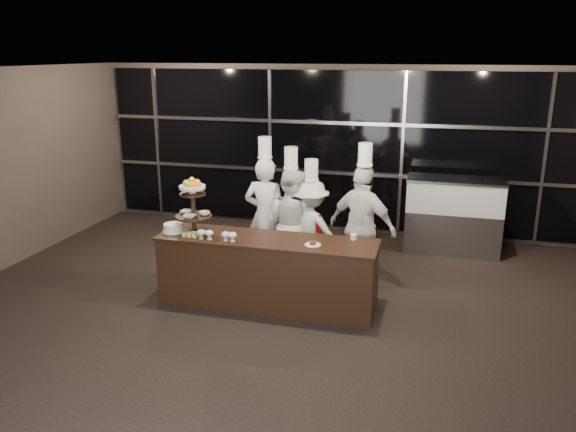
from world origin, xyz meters
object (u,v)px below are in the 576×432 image
(buffet_counter, at_px, (267,272))
(chef_d, at_px, (362,227))
(display_stand, at_px, (193,202))
(chef_b, at_px, (291,223))
(display_case, at_px, (453,212))
(chef_a, at_px, (266,215))
(chef_c, at_px, (311,229))
(layer_cake, at_px, (174,228))

(buffet_counter, distance_m, chef_d, 1.49)
(display_stand, xyz_separation_m, chef_b, (1.05, 1.03, -0.51))
(display_case, xyz_separation_m, chef_b, (-2.30, -1.74, 0.14))
(chef_a, xyz_separation_m, chef_d, (1.44, -0.14, -0.01))
(display_stand, relative_size, chef_c, 0.42)
(display_stand, height_order, chef_a, chef_a)
(display_stand, xyz_separation_m, layer_cake, (-0.27, -0.05, -0.37))
(chef_b, distance_m, chef_d, 1.06)
(buffet_counter, bearing_deg, display_stand, -179.99)
(chef_b, bearing_deg, layer_cake, -140.66)
(buffet_counter, xyz_separation_m, chef_d, (1.10, 0.92, 0.43))
(display_stand, relative_size, chef_d, 0.36)
(display_case, bearing_deg, chef_b, -142.91)
(display_case, height_order, chef_b, chef_b)
(display_case, bearing_deg, chef_a, -147.53)
(chef_b, xyz_separation_m, chef_d, (1.05, -0.11, 0.06))
(display_stand, xyz_separation_m, chef_c, (1.33, 1.06, -0.59))
(chef_b, bearing_deg, buffet_counter, -92.59)
(buffet_counter, bearing_deg, chef_d, 39.94)
(buffet_counter, bearing_deg, layer_cake, -177.75)
(layer_cake, xyz_separation_m, chef_b, (1.32, 1.08, -0.14))
(buffet_counter, relative_size, chef_d, 1.39)
(display_stand, height_order, chef_d, chef_d)
(chef_b, bearing_deg, chef_a, 176.01)
(display_stand, distance_m, chef_d, 2.33)
(buffet_counter, bearing_deg, chef_c, 72.45)
(chef_b, bearing_deg, chef_c, 4.89)
(buffet_counter, xyz_separation_m, chef_b, (0.05, 1.03, 0.37))
(chef_c, relative_size, chef_d, 0.86)
(layer_cake, bearing_deg, buffet_counter, 2.25)
(chef_b, height_order, chef_d, chef_d)
(display_case, distance_m, chef_b, 2.89)
(chef_c, xyz_separation_m, chef_d, (0.76, -0.14, 0.14))
(display_stand, bearing_deg, chef_c, 38.38)
(display_case, height_order, chef_c, chef_c)
(display_stand, bearing_deg, chef_b, 44.60)
(chef_c, bearing_deg, display_stand, -141.62)
(chef_d, bearing_deg, display_stand, -156.34)
(buffet_counter, distance_m, chef_b, 1.10)
(buffet_counter, relative_size, display_stand, 3.81)
(chef_b, xyz_separation_m, chef_c, (0.29, 0.02, -0.08))
(layer_cake, relative_size, chef_a, 0.15)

